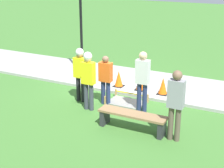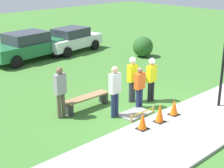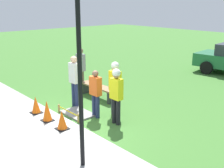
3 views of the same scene
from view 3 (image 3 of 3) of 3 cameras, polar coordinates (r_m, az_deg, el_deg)
The scene contains 13 objects.
ground_plane at distance 8.86m, azimuth -7.75°, elevation -8.26°, with size 60.00×60.00×0.00m, color #3D702D.
sidewalk at distance 8.23m, azimuth -16.15°, elevation -10.43°, with size 28.00×2.85×0.10m.
wet_concrete_patch at distance 9.64m, azimuth -6.96°, elevation -5.93°, with size 1.20×0.81×0.29m.
traffic_cone_near_patch at distance 9.68m, azimuth -15.23°, elevation -4.12°, with size 0.34×0.34×0.57m.
traffic_cone_far_patch at distance 8.96m, azimuth -13.06°, elevation -5.37°, with size 0.34×0.34×0.65m.
traffic_cone_sidewalk_edge at distance 8.31m, azimuth -10.13°, elevation -7.20°, with size 0.34×0.34×0.58m.
park_bench at distance 11.12m, azimuth -2.88°, elevation -1.04°, with size 1.87×0.44×0.50m.
worker_supervisor at distance 9.21m, azimuth 0.63°, elevation 0.10°, with size 0.40×0.26×1.82m.
worker_assistant at distance 8.51m, azimuth 0.88°, elevation -1.57°, with size 0.40×0.26×1.77m.
bystander_in_orange_shirt at distance 9.08m, azimuth -3.36°, elevation -1.51°, with size 0.40×0.22×1.59m.
bystander_in_gray_shirt at distance 10.02m, azimuth -7.65°, elevation 1.18°, with size 0.40×0.25×1.87m.
bystander_in_white_shirt at distance 11.84m, azimuth -6.37°, elevation 3.50°, with size 0.40×0.24×1.86m.
lamppost_near at distance 5.72m, azimuth -6.76°, elevation 8.43°, with size 0.28×0.28×4.32m.
Camera 3 is at (6.77, -4.41, 3.65)m, focal length 45.00 mm.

